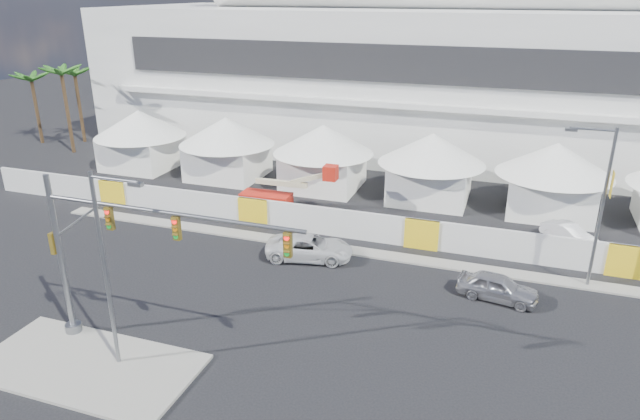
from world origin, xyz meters
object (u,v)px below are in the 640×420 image
(traffic_mast, at_px, (106,255))
(sedan_silver, at_px, (498,287))
(streetlight_curb, at_px, (600,198))
(boom_lift, at_px, (275,196))
(streetlight_median, at_px, (108,259))
(pickup_curb, at_px, (309,248))
(lot_car_a, at_px, (569,234))

(traffic_mast, bearing_deg, sedan_silver, 31.41)
(streetlight_curb, height_order, boom_lift, streetlight_curb)
(streetlight_median, xyz_separation_m, boom_lift, (-1.28, 20.18, -4.26))
(sedan_silver, bearing_deg, pickup_curb, 92.32)
(sedan_silver, xyz_separation_m, streetlight_median, (-15.58, -11.61, 4.57))
(streetlight_median, relative_size, streetlight_curb, 0.97)
(traffic_mast, relative_size, streetlight_curb, 1.37)
(sedan_silver, relative_size, traffic_mast, 0.34)
(pickup_curb, bearing_deg, streetlight_curb, -95.37)
(streetlight_curb, bearing_deg, traffic_mast, -147.83)
(pickup_curb, distance_m, lot_car_a, 17.42)
(sedan_silver, distance_m, lot_car_a, 10.15)
(lot_car_a, height_order, streetlight_curb, streetlight_curb)
(streetlight_curb, bearing_deg, boom_lift, 165.98)
(pickup_curb, bearing_deg, sedan_silver, -108.77)
(sedan_silver, relative_size, pickup_curb, 0.80)
(traffic_mast, xyz_separation_m, streetlight_median, (1.27, -1.32, 0.58))
(lot_car_a, relative_size, boom_lift, 0.50)
(pickup_curb, relative_size, lot_car_a, 1.41)
(lot_car_a, bearing_deg, streetlight_median, 178.49)
(pickup_curb, height_order, streetlight_curb, streetlight_curb)
(traffic_mast, bearing_deg, pickup_curb, 64.90)
(streetlight_median, bearing_deg, pickup_curb, 72.12)
(boom_lift, bearing_deg, traffic_mast, -91.39)
(traffic_mast, bearing_deg, streetlight_median, -46.08)
(lot_car_a, distance_m, streetlight_median, 29.09)
(pickup_curb, bearing_deg, boom_lift, 25.20)
(traffic_mast, distance_m, streetlight_median, 1.93)
(pickup_curb, xyz_separation_m, streetlight_median, (-4.19, -12.97, 4.55))
(sedan_silver, xyz_separation_m, streetlight_curb, (4.61, 3.21, 4.62))
(streetlight_median, height_order, streetlight_curb, streetlight_curb)
(streetlight_curb, distance_m, boom_lift, 22.55)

